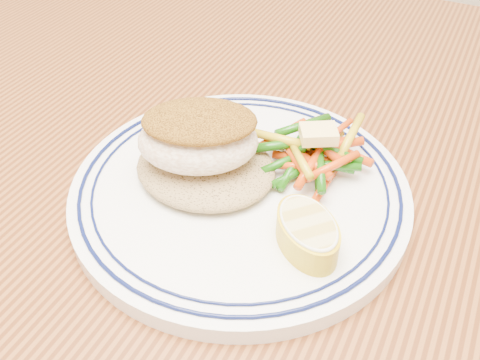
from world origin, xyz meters
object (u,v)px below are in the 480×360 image
plate (240,190)px  dining_table (302,254)px  vegetable_pile (312,152)px  rice_pilaf (206,165)px  lemon_wedge (307,232)px  fish_fillet (198,136)px

plate → dining_table: bearing=46.9°
vegetable_pile → rice_pilaf: bearing=-145.3°
plate → vegetable_pile: (0.04, 0.05, 0.02)m
lemon_wedge → vegetable_pile: bearing=108.7°
plate → fish_fillet: size_ratio=2.38×
rice_pilaf → fish_fillet: 0.03m
plate → vegetable_pile: size_ratio=2.70×
fish_fillet → vegetable_pile: size_ratio=1.13×
dining_table → rice_pilaf: (-0.07, -0.05, 0.12)m
fish_fillet → lemon_wedge: fish_fillet is taller
rice_pilaf → fish_fillet: bearing=-148.4°
plate → fish_fillet: 0.06m
plate → rice_pilaf: 0.03m
vegetable_pile → lemon_wedge: (0.03, -0.09, -0.00)m
rice_pilaf → vegetable_pile: bearing=34.7°
vegetable_pile → plate: bearing=-131.0°
fish_fillet → rice_pilaf: bearing=31.6°
dining_table → plate: 0.12m
plate → lemon_wedge: 0.08m
rice_pilaf → plate: bearing=3.2°
dining_table → rice_pilaf: size_ratio=12.75×
plate → vegetable_pile: 0.07m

